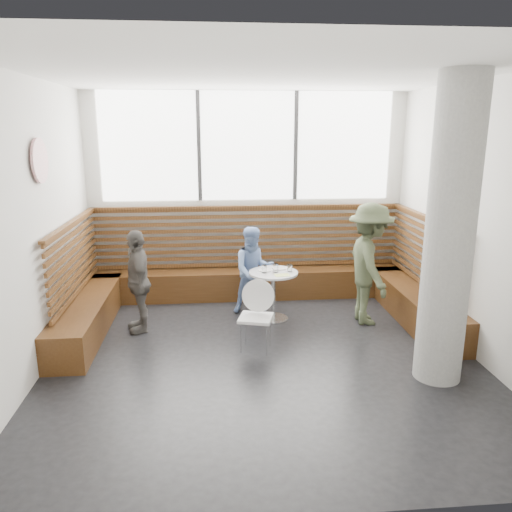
{
  "coord_description": "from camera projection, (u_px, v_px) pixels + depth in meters",
  "views": [
    {
      "loc": [
        -0.56,
        -5.39,
        2.65
      ],
      "look_at": [
        0.0,
        1.0,
        1.0
      ],
      "focal_mm": 35.0,
      "sensor_mm": 36.0,
      "label": 1
    }
  ],
  "objects": [
    {
      "name": "wall_art",
      "position": [
        40.0,
        161.0,
        5.52
      ],
      "size": [
        0.03,
        0.5,
        0.5
      ],
      "primitive_type": "cylinder",
      "rotation": [
        0.0,
        1.57,
        0.0
      ],
      "color": "white",
      "rests_on": "room"
    },
    {
      "name": "plate_near",
      "position": [
        265.0,
        270.0,
        7.01
      ],
      "size": [
        0.2,
        0.2,
        0.01
      ],
      "primitive_type": "cylinder",
      "color": "white",
      "rests_on": "cafe_table"
    },
    {
      "name": "adult_man",
      "position": [
        369.0,
        264.0,
        6.83
      ],
      "size": [
        0.63,
        1.09,
        1.69
      ],
      "primitive_type": "imported",
      "rotation": [
        0.0,
        0.0,
        1.57
      ],
      "color": "#434D33",
      "rests_on": "ground"
    },
    {
      "name": "plate_far",
      "position": [
        280.0,
        268.0,
        7.11
      ],
      "size": [
        0.22,
        0.22,
        0.02
      ],
      "primitive_type": "cylinder",
      "color": "white",
      "rests_on": "cafe_table"
    },
    {
      "name": "child_left",
      "position": [
        138.0,
        281.0,
        6.59
      ],
      "size": [
        0.52,
        0.86,
        1.38
      ],
      "primitive_type": "imported",
      "rotation": [
        0.0,
        0.0,
        -1.32
      ],
      "color": "#57534F",
      "rests_on": "ground"
    },
    {
      "name": "glass_right",
      "position": [
        290.0,
        268.0,
        6.96
      ],
      "size": [
        0.07,
        0.07,
        0.1
      ],
      "primitive_type": "cylinder",
      "color": "white",
      "rests_on": "cafe_table"
    },
    {
      "name": "glass_mid",
      "position": [
        276.0,
        268.0,
        6.93
      ],
      "size": [
        0.08,
        0.08,
        0.12
      ],
      "primitive_type": "cylinder",
      "color": "white",
      "rests_on": "cafe_table"
    },
    {
      "name": "room",
      "position": [
        264.0,
        226.0,
        5.52
      ],
      "size": [
        5.0,
        5.0,
        3.2
      ],
      "color": "silver",
      "rests_on": "ground"
    },
    {
      "name": "menu_card",
      "position": [
        282.0,
        275.0,
        6.79
      ],
      "size": [
        0.22,
        0.17,
        0.0
      ],
      "primitive_type": "cube",
      "rotation": [
        0.0,
        0.0,
        0.12
      ],
      "color": "#A5C64C",
      "rests_on": "cafe_table"
    },
    {
      "name": "cafe_chair",
      "position": [
        255.0,
        310.0,
        6.09
      ],
      "size": [
        0.41,
        0.4,
        0.85
      ],
      "rotation": [
        0.0,
        0.0,
        -0.27
      ],
      "color": "white",
      "rests_on": "ground"
    },
    {
      "name": "cafe_table",
      "position": [
        273.0,
        285.0,
        7.0
      ],
      "size": [
        0.69,
        0.69,
        0.7
      ],
      "color": "silver",
      "rests_on": "ground"
    },
    {
      "name": "booth",
      "position": [
        252.0,
        281.0,
        7.52
      ],
      "size": [
        5.0,
        2.5,
        1.44
      ],
      "color": "#402510",
      "rests_on": "ground"
    },
    {
      "name": "glass_left",
      "position": [
        264.0,
        269.0,
        6.89
      ],
      "size": [
        0.07,
        0.07,
        0.11
      ],
      "primitive_type": "cylinder",
      "color": "white",
      "rests_on": "cafe_table"
    },
    {
      "name": "child_back",
      "position": [
        254.0,
        270.0,
        7.27
      ],
      "size": [
        0.67,
        0.55,
        1.28
      ],
      "primitive_type": "imported",
      "rotation": [
        0.0,
        0.0,
        0.12
      ],
      "color": "#7492CA",
      "rests_on": "ground"
    },
    {
      "name": "concrete_column",
      "position": [
        450.0,
        234.0,
        5.09
      ],
      "size": [
        0.5,
        0.5,
        3.2
      ],
      "primitive_type": "cylinder",
      "color": "gray",
      "rests_on": "ground"
    }
  ]
}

